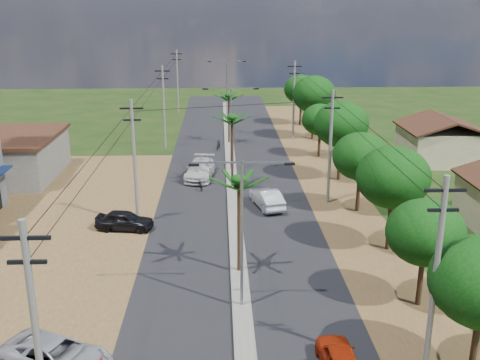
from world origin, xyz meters
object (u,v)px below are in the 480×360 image
Objects in this scene: car_silver_mid at (267,198)px; car_white_far at (200,170)px; car_parked_dark at (125,221)px; car_red_near at (340,360)px; car_parked_silver at (56,357)px.

car_silver_mid is 0.81× the size of car_white_far.
car_white_far is 1.38× the size of car_parked_dark.
car_red_near is 29.28m from car_white_far.
car_white_far is 1.09× the size of car_parked_silver.
car_parked_dark is (0.41, 15.82, -0.02)m from car_parked_silver.
car_parked_silver is at bearing -172.78° from car_parked_dark.
car_parked_silver is (-12.12, 0.59, 0.05)m from car_red_near.
car_silver_mid is 0.89× the size of car_parked_silver.
car_parked_dark reaches higher than car_red_near.
car_white_far is (-5.41, 7.90, 0.06)m from car_silver_mid.
car_parked_dark is at bearing 23.37° from car_parked_silver.
car_parked_silver is (-5.31, -27.88, -0.10)m from car_white_far.
car_parked_silver is at bearing 48.15° from car_silver_mid.
car_parked_silver is at bearing -4.54° from car_red_near.
car_silver_mid is at bearing -59.35° from car_parked_dark.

